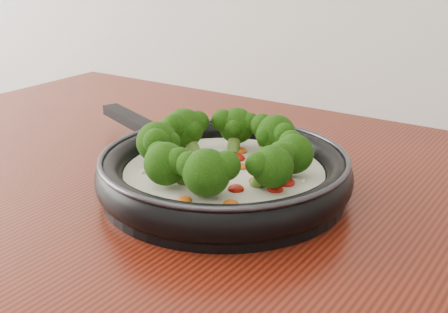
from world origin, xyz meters
The scene contains 1 object.
skillet centered at (-0.14, 1.07, 0.93)m, with size 0.52×0.41×0.09m.
Camera 1 is at (0.23, 0.51, 1.20)m, focal length 47.20 mm.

